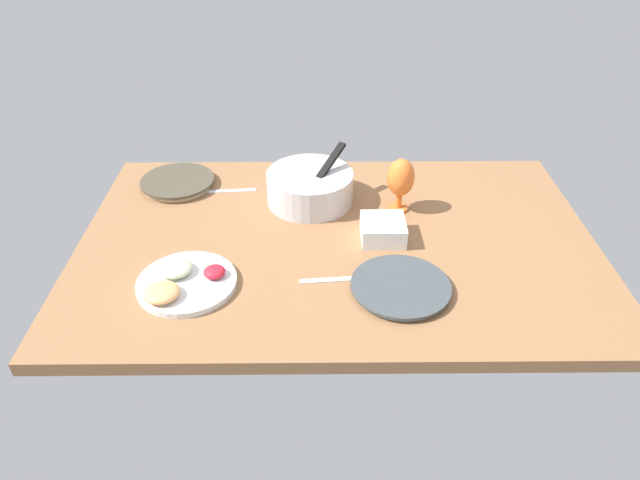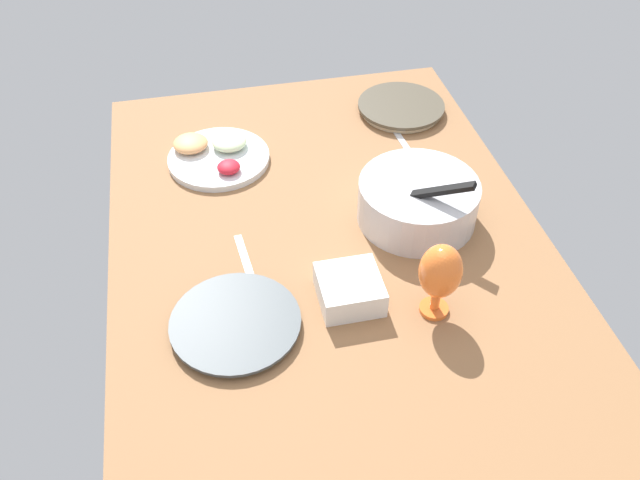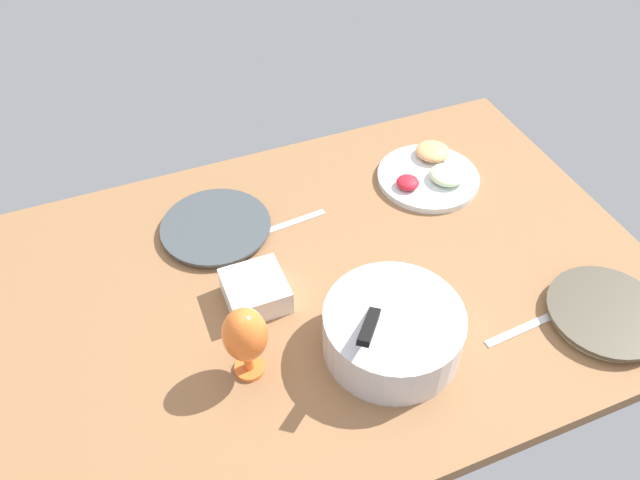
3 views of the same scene
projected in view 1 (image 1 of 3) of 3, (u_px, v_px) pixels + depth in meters
The scene contains 9 objects.
ground_plane at pixel (337, 244), 181.28cm from camera, with size 160.00×104.00×4.00cm, color #8C603D.
dinner_plate_left at pixel (178, 182), 206.56cm from camera, with size 26.06×26.06×2.66cm.
dinner_plate_right at pixel (401, 287), 158.91cm from camera, with size 27.73×27.73×2.07cm.
mixing_bowl at pixel (310, 186), 195.38cm from camera, with size 29.25×29.25×18.20cm.
fruit_platter at pixel (183, 281), 159.88cm from camera, with size 27.79×27.79×5.13cm.
hurricane_glass_orange at pixel (401, 179), 187.67cm from camera, with size 9.03×9.03×18.58cm.
square_bowl_white at pixel (383, 229), 178.05cm from camera, with size 13.45×13.45×6.37cm.
fork_by_left_plate at pixel (231, 190), 204.04cm from camera, with size 18.00×1.80×0.60cm, color silver.
fork_by_right_plate at pixel (331, 279), 162.97cm from camera, with size 18.00×1.80×0.60cm, color silver.
Camera 1 is at (-6.70, -147.93, 102.70)cm, focal length 32.41 mm.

